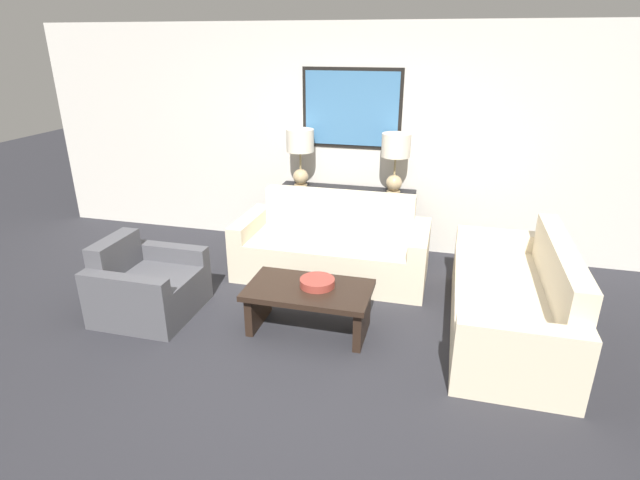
# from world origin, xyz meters

# --- Properties ---
(ground_plane) EXTENTS (20.00, 20.00, 0.00)m
(ground_plane) POSITION_xyz_m (0.00, 0.00, 0.00)
(ground_plane) COLOR #28282D
(back_wall) EXTENTS (8.13, 0.12, 2.65)m
(back_wall) POSITION_xyz_m (0.00, 2.54, 1.33)
(back_wall) COLOR beige
(back_wall) RESTS_ON ground_plane
(console_table) EXTENTS (1.63, 0.40, 0.79)m
(console_table) POSITION_xyz_m (0.00, 2.26, 0.39)
(console_table) COLOR black
(console_table) RESTS_ON ground_plane
(table_lamp_left) EXTENTS (0.33, 0.33, 0.69)m
(table_lamp_left) POSITION_xyz_m (-0.56, 2.26, 1.25)
(table_lamp_left) COLOR tan
(table_lamp_left) RESTS_ON console_table
(table_lamp_right) EXTENTS (0.33, 0.33, 0.69)m
(table_lamp_right) POSITION_xyz_m (0.56, 2.26, 1.25)
(table_lamp_right) COLOR tan
(table_lamp_right) RESTS_ON console_table
(couch_by_back_wall) EXTENTS (2.07, 0.92, 0.87)m
(couch_by_back_wall) POSITION_xyz_m (0.00, 1.57, 0.29)
(couch_by_back_wall) COLOR beige
(couch_by_back_wall) RESTS_ON ground_plane
(couch_by_side) EXTENTS (0.92, 2.07, 0.87)m
(couch_by_side) POSITION_xyz_m (1.82, 0.79, 0.29)
(couch_by_side) COLOR beige
(couch_by_side) RESTS_ON ground_plane
(coffee_table) EXTENTS (1.09, 0.63, 0.43)m
(coffee_table) POSITION_xyz_m (0.07, 0.37, 0.31)
(coffee_table) COLOR black
(coffee_table) RESTS_ON ground_plane
(decorative_bowl) EXTENTS (0.31, 0.31, 0.07)m
(decorative_bowl) POSITION_xyz_m (0.13, 0.42, 0.46)
(decorative_bowl) COLOR #93382D
(decorative_bowl) RESTS_ON coffee_table
(armchair_near_back_wall) EXTENTS (0.84, 0.88, 0.73)m
(armchair_near_back_wall) POSITION_xyz_m (-1.51, 0.30, 0.26)
(armchair_near_back_wall) COLOR #4C4C51
(armchair_near_back_wall) RESTS_ON ground_plane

